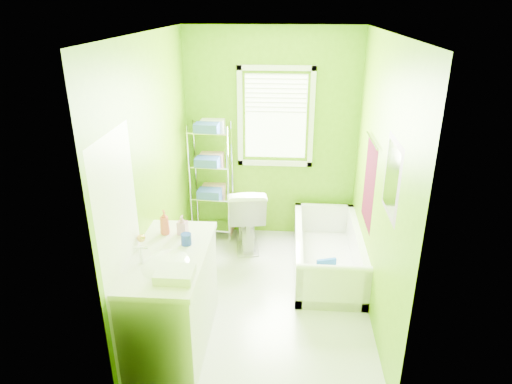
# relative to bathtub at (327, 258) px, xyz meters

# --- Properties ---
(ground) EXTENTS (2.90, 2.90, 0.00)m
(ground) POSITION_rel_bathtub_xyz_m (-0.69, -0.54, -0.16)
(ground) COLOR silver
(ground) RESTS_ON ground
(room_envelope) EXTENTS (2.14, 2.94, 2.62)m
(room_envelope) POSITION_rel_bathtub_xyz_m (-0.69, -0.54, 1.39)
(room_envelope) COLOR #5B9607
(room_envelope) RESTS_ON ground
(window) EXTENTS (0.92, 0.05, 1.22)m
(window) POSITION_rel_bathtub_xyz_m (-0.64, 0.89, 1.45)
(window) COLOR white
(window) RESTS_ON ground
(door) EXTENTS (0.09, 0.80, 2.00)m
(door) POSITION_rel_bathtub_xyz_m (-1.72, -1.54, 0.84)
(door) COLOR white
(door) RESTS_ON ground
(right_wall_decor) EXTENTS (0.04, 1.48, 1.17)m
(right_wall_decor) POSITION_rel_bathtub_xyz_m (0.35, -0.56, 1.16)
(right_wall_decor) COLOR #490818
(right_wall_decor) RESTS_ON ground
(bathtub) EXTENTS (0.73, 1.56, 0.50)m
(bathtub) POSITION_rel_bathtub_xyz_m (0.00, 0.00, 0.00)
(bathtub) COLOR white
(bathtub) RESTS_ON ground
(toilet) EXTENTS (0.57, 0.85, 0.81)m
(toilet) POSITION_rel_bathtub_xyz_m (-0.97, 0.53, 0.25)
(toilet) COLOR white
(toilet) RESTS_ON ground
(vanity) EXTENTS (0.62, 1.22, 1.14)m
(vanity) POSITION_rel_bathtub_xyz_m (-1.44, -1.30, 0.32)
(vanity) COLOR silver
(vanity) RESTS_ON ground
(wire_shelf_unit) EXTENTS (0.53, 0.42, 1.52)m
(wire_shelf_unit) POSITION_rel_bathtub_xyz_m (-1.41, 0.75, 0.77)
(wire_shelf_unit) COLOR silver
(wire_shelf_unit) RESTS_ON ground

